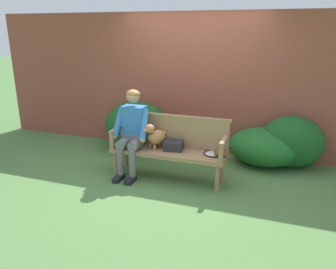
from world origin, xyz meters
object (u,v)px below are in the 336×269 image
at_px(dog_on_bench, 155,136).
at_px(person_seated, 132,129).
at_px(baseball_glove, 221,153).
at_px(sports_bag, 173,146).
at_px(tennis_racket, 215,153).
at_px(garden_bench, 168,154).

bearing_deg(dog_on_bench, person_seated, -173.76).
xyz_separation_m(baseball_glove, sports_bag, (-0.71, 0.01, 0.03)).
relative_size(dog_on_bench, tennis_racket, 0.70).
bearing_deg(garden_bench, tennis_racket, 8.02).
bearing_deg(person_seated, baseball_glove, 1.97).
bearing_deg(garden_bench, dog_on_bench, 171.59).
xyz_separation_m(dog_on_bench, sports_bag, (0.28, 0.01, -0.13)).
xyz_separation_m(person_seated, tennis_racket, (1.26, 0.10, -0.26)).
distance_m(tennis_racket, baseball_glove, 0.12).
bearing_deg(dog_on_bench, tennis_racket, 4.13).
height_order(person_seated, baseball_glove, person_seated).
bearing_deg(tennis_racket, dog_on_bench, -175.87).
height_order(garden_bench, person_seated, person_seated).
bearing_deg(person_seated, garden_bench, 0.76).
bearing_deg(sports_bag, dog_on_bench, -177.30).
height_order(dog_on_bench, tennis_racket, dog_on_bench).
height_order(dog_on_bench, baseball_glove, dog_on_bench).
relative_size(garden_bench, baseball_glove, 7.87).
distance_m(garden_bench, dog_on_bench, 0.34).
height_order(person_seated, tennis_racket, person_seated).
distance_m(dog_on_bench, sports_bag, 0.31).
relative_size(tennis_racket, baseball_glove, 2.54).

